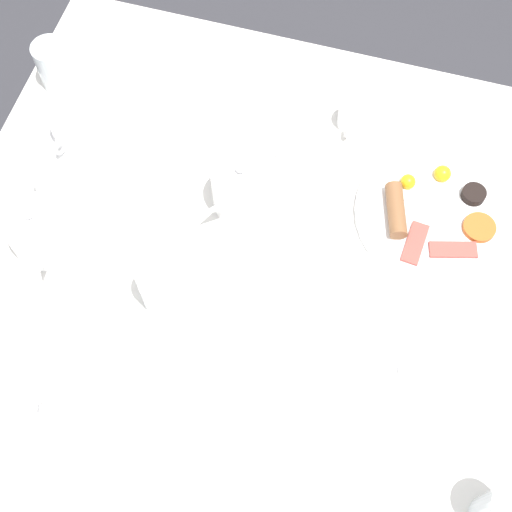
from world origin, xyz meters
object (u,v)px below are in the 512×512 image
Objects in this scene: creamer_jug at (352,116)px; water_glass_tall at (55,66)px; teapot_far at (38,231)px; knife_by_plate at (376,484)px; teapot_near at (242,187)px; teacup_with_saucer_left at (41,443)px; teacup_with_saucer_right at (73,129)px; breakfast_plate at (434,213)px; fork_by_plate at (453,371)px; water_glass_short at (159,286)px.

water_glass_tall is at bearing -84.02° from creamer_jug.
teapot_far is 1.08× the size of knife_by_plate.
teapot_near is 0.46m from water_glass_tall.
teapot_near is at bearing -141.38° from knife_by_plate.
teapot_near is 0.54m from teacup_with_saucer_left.
teacup_with_saucer_left and teacup_with_saucer_right have the same top height.
fork_by_plate is at bearing 16.05° from breakfast_plate.
teapot_near is at bearing 81.98° from teacup_with_saucer_right.
breakfast_plate is 0.50m from knife_by_plate.
breakfast_plate is at bearing 50.53° from creamer_jug.
water_glass_short is at bearing 161.27° from teacup_with_saucer_left.
teapot_near is 0.24m from water_glass_short.
water_glass_short is 0.51m from creamer_jug.
water_glass_short is at bearing 52.05° from teapot_far.
fork_by_plate is 0.23m from knife_by_plate.
water_glass_short reaches higher than breakfast_plate.
water_glass_short reaches higher than water_glass_tall.
fork_by_plate and knife_by_plate have the same top height.
breakfast_plate is 0.25m from creamer_jug.
water_glass_tall is at bearing -127.46° from knife_by_plate.
breakfast_plate is at bearing 179.46° from knife_by_plate.
knife_by_plate is (0.43, 0.34, -0.05)m from teapot_near.
water_glass_tall is 0.53m from water_glass_short.
breakfast_plate is 0.70m from teacup_with_saucer_right.
water_glass_tall is (-0.10, -0.78, 0.04)m from breakfast_plate.
teapot_far is at bearing -156.99° from teacup_with_saucer_left.
water_glass_short is (0.23, -0.08, 0.01)m from teapot_near.
breakfast_plate is at bearing 83.23° from teapot_far.
water_glass_short is at bearing -115.71° from knife_by_plate.
teacup_with_saucer_right is (-0.23, -0.04, -0.02)m from teapot_far.
water_glass_short is (0.30, -0.42, 0.05)m from breakfast_plate.
teapot_near is at bearing 161.30° from teacup_with_saucer_left.
water_glass_tall is 0.58× the size of fork_by_plate.
knife_by_plate is at bearing 41.95° from teapot_far.
teapot_far is 1.32× the size of teacup_with_saucer_right.
teapot_near is 0.28m from creamer_jug.
teapot_near is 1.45× the size of water_glass_short.
teapot_near reaches higher than water_glass_tall.
breakfast_plate is at bearing 124.96° from water_glass_short.
teapot_far reaches higher than knife_by_plate.
breakfast_plate is 2.44× the size of water_glass_short.
water_glass_short is 0.47m from knife_by_plate.
knife_by_plate is (0.50, -0.00, -0.01)m from breakfast_plate.
fork_by_plate is (0.38, 0.86, -0.05)m from water_glass_tall.
water_glass_tall is 1.36× the size of creamer_jug.
fork_by_plate is (0.03, 0.74, -0.05)m from teapot_far.
teapot_near is 1.07× the size of knife_by_plate.
creamer_jug is at bearing 156.07° from teacup_with_saucer_left.
water_glass_tall is at bearing -137.75° from water_glass_short.
creamer_jug is (-0.41, 0.47, -0.03)m from teapot_far.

